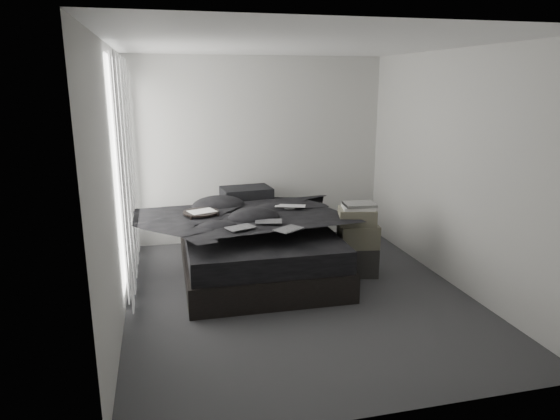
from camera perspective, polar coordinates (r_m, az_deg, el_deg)
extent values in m
cube|color=#363639|center=(5.52, 2.00, -9.60)|extent=(3.60, 4.20, 0.01)
cube|color=white|center=(5.05, 2.27, 18.43)|extent=(3.60, 4.20, 0.01)
cube|color=beige|center=(7.15, -2.49, 6.82)|extent=(3.60, 0.01, 2.60)
cube|color=beige|center=(3.22, 12.35, -3.05)|extent=(3.60, 0.01, 2.60)
cube|color=beige|center=(4.96, -18.35, 2.68)|extent=(0.01, 4.20, 2.60)
cube|color=beige|center=(5.87, 19.33, 4.34)|extent=(0.01, 4.20, 2.60)
cube|color=white|center=(5.83, -17.56, 4.92)|extent=(0.02, 2.00, 2.30)
cube|color=white|center=(5.84, -17.02, 4.27)|extent=(0.06, 2.12, 2.48)
cube|color=black|center=(6.10, -2.66, -5.60)|extent=(1.78, 2.34, 0.31)
cube|color=black|center=(6.01, -2.70, -3.08)|extent=(1.72, 2.27, 0.25)
imported|color=black|center=(5.89, -2.63, -0.85)|extent=(1.74, 2.00, 0.27)
cube|color=black|center=(6.81, -4.53, 0.74)|extent=(0.70, 0.48, 0.16)
cube|color=black|center=(6.76, -3.87, 1.98)|extent=(0.69, 0.51, 0.15)
imported|color=silver|center=(6.04, 1.15, 1.03)|extent=(0.43, 0.34, 0.03)
cube|color=black|center=(5.27, -4.55, -1.14)|extent=(0.34, 0.28, 0.01)
cube|color=black|center=(5.49, -1.33, -0.40)|extent=(0.33, 0.25, 0.01)
cube|color=black|center=(5.20, 0.99, -1.16)|extent=(0.35, 0.32, 0.01)
cylinder|color=black|center=(6.01, -8.87, -3.79)|extent=(0.48, 0.48, 0.77)
cube|color=white|center=(5.89, -8.89, -0.18)|extent=(0.35, 0.31, 0.02)
cube|color=black|center=(6.09, -9.63, -6.75)|extent=(0.13, 0.19, 0.13)
cube|color=black|center=(6.08, 8.69, -5.63)|extent=(0.55, 0.47, 0.35)
cube|color=#5C5949|center=(5.98, 8.92, -2.86)|extent=(0.49, 0.41, 0.27)
cube|color=#5C5949|center=(5.92, 8.79, -0.72)|extent=(0.50, 0.44, 0.19)
cube|color=silver|center=(5.89, 8.93, 0.33)|extent=(0.42, 0.36, 0.04)
cube|color=silver|center=(5.88, 9.06, 0.63)|extent=(0.38, 0.32, 0.03)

